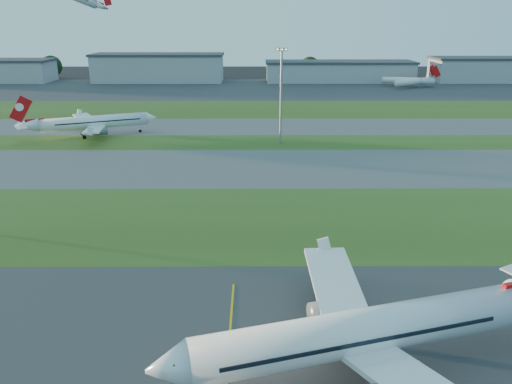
{
  "coord_description": "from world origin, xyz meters",
  "views": [
    {
      "loc": [
        7.7,
        -27.62,
        32.86
      ],
      "look_at": [
        8.0,
        46.91,
        7.0
      ],
      "focal_mm": 35.0,
      "sensor_mm": 36.0,
      "label": 1
    }
  ],
  "objects_px": {
    "airliner_parked": "(371,331)",
    "mini_jet_near": "(415,81)",
    "airliner_taxiing": "(93,123)",
    "mini_jet_far": "(409,80)",
    "light_mast_centre": "(281,90)"
  },
  "relations": [
    {
      "from": "airliner_parked",
      "to": "mini_jet_near",
      "type": "xyz_separation_m",
      "value": [
        69.91,
        214.72,
        -1.38
      ]
    },
    {
      "from": "mini_jet_near",
      "to": "airliner_parked",
      "type": "bearing_deg",
      "value": -140.07
    },
    {
      "from": "airliner_parked",
      "to": "airliner_taxiing",
      "type": "xyz_separation_m",
      "value": [
        -58.5,
        104.9,
        -0.55
      ]
    },
    {
      "from": "mini_jet_far",
      "to": "light_mast_centre",
      "type": "distance_m",
      "value": 143.84
    },
    {
      "from": "airliner_parked",
      "to": "mini_jet_near",
      "type": "distance_m",
      "value": 225.81
    },
    {
      "from": "mini_jet_far",
      "to": "light_mast_centre",
      "type": "bearing_deg",
      "value": -105.52
    },
    {
      "from": "airliner_parked",
      "to": "airliner_taxiing",
      "type": "relative_size",
      "value": 1.18
    },
    {
      "from": "airliner_parked",
      "to": "mini_jet_far",
      "type": "xyz_separation_m",
      "value": [
        68.19,
        219.02,
        -1.38
      ]
    },
    {
      "from": "airliner_taxiing",
      "to": "light_mast_centre",
      "type": "bearing_deg",
      "value": 146.41
    },
    {
      "from": "mini_jet_far",
      "to": "airliner_parked",
      "type": "bearing_deg",
      "value": -92.66
    },
    {
      "from": "mini_jet_near",
      "to": "mini_jet_far",
      "type": "xyz_separation_m",
      "value": [
        -1.72,
        4.3,
        0.0
      ]
    },
    {
      "from": "airliner_taxiing",
      "to": "light_mast_centre",
      "type": "distance_m",
      "value": 56.57
    },
    {
      "from": "airliner_taxiing",
      "to": "light_mast_centre",
      "type": "height_order",
      "value": "light_mast_centre"
    },
    {
      "from": "light_mast_centre",
      "to": "mini_jet_far",
      "type": "bearing_deg",
      "value": 59.85
    },
    {
      "from": "airliner_taxiing",
      "to": "mini_jet_near",
      "type": "bearing_deg",
      "value": -162.83
    }
  ]
}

